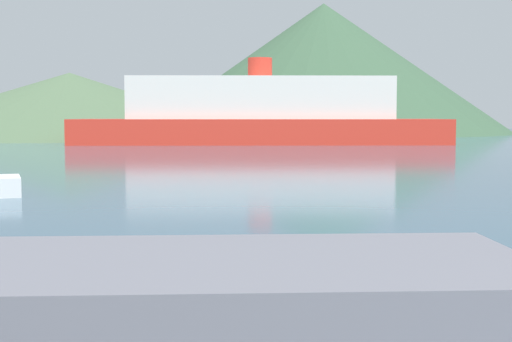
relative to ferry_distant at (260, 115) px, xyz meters
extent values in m
cube|color=slate|center=(-9.40, -54.33, -1.21)|extent=(3.43, 1.73, 0.83)
cube|color=red|center=(0.00, 0.00, -1.37)|extent=(30.83, 11.95, 2.02)
cube|color=silver|center=(0.00, 0.00, 1.32)|extent=(21.74, 9.54, 3.37)
cylinder|color=red|center=(0.00, 0.00, 3.81)|extent=(1.98, 1.98, 1.60)
cone|color=#4C6647|center=(-17.59, 25.95, 1.21)|extent=(44.64, 44.64, 7.16)
cone|color=#38563D|center=(14.81, 36.69, 6.31)|extent=(49.68, 49.68, 17.37)
camera|label=1|loc=(-9.64, -57.73, -0.11)|focal=50.00mm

